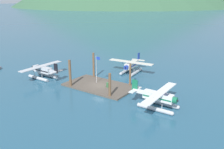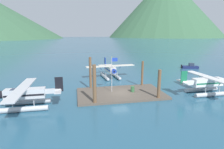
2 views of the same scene
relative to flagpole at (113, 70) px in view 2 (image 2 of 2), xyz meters
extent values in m
plane|color=#285670|center=(1.13, -0.68, -3.78)|extent=(1200.00, 1200.00, 0.00)
cube|color=brown|center=(1.13, -0.68, -3.63)|extent=(13.30, 7.65, 0.30)
cylinder|color=brown|center=(-3.25, -4.11, -1.08)|extent=(0.49, 0.49, 5.39)
cylinder|color=brown|center=(5.89, -3.99, -1.59)|extent=(0.46, 0.46, 4.37)
cylinder|color=brown|center=(-3.19, 2.95, -1.03)|extent=(0.43, 0.43, 5.48)
cylinder|color=brown|center=(5.92, 2.76, -1.48)|extent=(0.38, 0.38, 4.59)
cylinder|color=silver|center=(-0.13, 0.00, -0.76)|extent=(0.08, 0.08, 5.44)
cube|color=#1E3DB2|center=(0.32, 0.00, 1.61)|extent=(0.90, 0.03, 0.56)
sphere|color=gold|center=(-0.13, 0.00, 2.01)|extent=(0.10, 0.10, 0.10)
cylinder|color=#33663D|center=(3.07, -0.69, -3.04)|extent=(0.58, 0.58, 0.88)
torus|color=#33663D|center=(3.07, -0.69, -3.04)|extent=(0.62, 0.62, 0.04)
cone|color=#386042|center=(243.40, 465.11, 79.67)|extent=(311.26, 311.26, 166.89)
cylinder|color=#B7BABF|center=(2.85, 10.73, -3.46)|extent=(1.18, 5.64, 0.64)
sphere|color=#B7BABF|center=(3.12, 7.94, -3.46)|extent=(0.64, 0.64, 0.64)
cylinder|color=#B7BABF|center=(0.36, 10.48, -3.46)|extent=(1.18, 5.64, 0.64)
sphere|color=#B7BABF|center=(0.63, 7.70, -3.46)|extent=(0.64, 0.64, 0.64)
cylinder|color=#B7BABF|center=(2.96, 9.53, -2.79)|extent=(0.10, 0.10, 0.70)
cylinder|color=#B7BABF|center=(2.73, 11.92, -2.79)|extent=(0.10, 0.10, 0.70)
cylinder|color=#B7BABF|center=(0.48, 9.29, -2.79)|extent=(0.10, 0.10, 0.70)
cylinder|color=#B7BABF|center=(0.24, 11.68, -2.79)|extent=(0.10, 0.10, 0.70)
cube|color=silver|center=(1.60, 10.61, -1.84)|extent=(1.70, 4.90, 1.20)
cube|color=#1E389E|center=(1.60, 10.61, -1.94)|extent=(1.71, 4.80, 0.24)
cube|color=#283347|center=(1.71, 9.53, -1.51)|extent=(1.16, 1.20, 0.56)
cube|color=silver|center=(1.63, 10.31, -1.17)|extent=(10.49, 2.40, 0.14)
cylinder|color=#1E389E|center=(3.82, 10.52, -1.50)|extent=(0.63, 0.14, 0.84)
cylinder|color=#1E389E|center=(-0.56, 10.09, -1.50)|extent=(0.63, 0.14, 0.84)
cylinder|color=#1E389E|center=(1.87, 7.92, -1.84)|extent=(1.01, 0.69, 0.96)
cone|color=black|center=(1.91, 7.47, -1.84)|extent=(0.39, 0.38, 0.36)
cube|color=silver|center=(1.29, 13.84, -1.74)|extent=(0.65, 2.23, 0.56)
cube|color=#1E389E|center=(1.20, 14.74, -0.89)|extent=(0.22, 1.01, 1.90)
cube|color=silver|center=(1.21, 14.64, -1.64)|extent=(3.26, 1.11, 0.10)
cylinder|color=#B7BABF|center=(-11.91, -4.73, -3.46)|extent=(5.60, 0.66, 0.64)
cylinder|color=#B7BABF|center=(-11.90, -2.23, -3.46)|extent=(5.60, 0.66, 0.64)
sphere|color=#B7BABF|center=(-14.70, -2.23, -3.46)|extent=(0.64, 0.64, 0.64)
cylinder|color=#B7BABF|center=(-13.11, -4.73, -2.79)|extent=(0.10, 0.10, 0.70)
cylinder|color=#B7BABF|center=(-10.71, -4.74, -2.79)|extent=(0.10, 0.10, 0.70)
cylinder|color=#B7BABF|center=(-13.10, -2.23, -2.79)|extent=(0.10, 0.10, 0.70)
cylinder|color=#B7BABF|center=(-10.70, -2.24, -2.79)|extent=(0.10, 0.10, 0.70)
cube|color=silver|center=(-11.90, -3.48, -1.84)|extent=(4.80, 1.26, 1.20)
cube|color=black|center=(-11.90, -3.48, -1.94)|extent=(4.71, 1.28, 0.24)
cube|color=#283347|center=(-12.98, -3.48, -1.51)|extent=(1.10, 1.06, 0.56)
cube|color=silver|center=(-12.20, -3.48, -1.17)|extent=(1.43, 10.40, 0.14)
cylinder|color=black|center=(-12.21, -5.68, -1.50)|extent=(0.08, 0.62, 0.84)
cylinder|color=black|center=(-12.20, -1.28, -1.50)|extent=(0.08, 0.62, 0.84)
cylinder|color=black|center=(-14.60, -3.48, -1.84)|extent=(0.60, 0.96, 0.96)
cube|color=silver|center=(-8.65, -3.50, -1.74)|extent=(2.20, 0.45, 0.56)
cube|color=black|center=(-7.75, -3.50, -0.89)|extent=(1.00, 0.12, 1.90)
cube|color=silver|center=(-7.85, -3.50, -1.64)|extent=(0.81, 3.20, 0.10)
cylinder|color=#B7BABF|center=(14.39, -1.83, -3.46)|extent=(5.61, 0.70, 0.64)
sphere|color=#B7BABF|center=(17.19, -1.80, -3.46)|extent=(0.64, 0.64, 0.64)
cylinder|color=#B7BABF|center=(14.42, -4.33, -3.46)|extent=(5.61, 0.70, 0.64)
cylinder|color=#B7BABF|center=(15.59, -1.82, -2.79)|extent=(0.10, 0.10, 0.70)
cylinder|color=#B7BABF|center=(13.19, -1.84, -2.79)|extent=(0.10, 0.10, 0.70)
cylinder|color=#B7BABF|center=(15.62, -4.32, -2.79)|extent=(0.10, 0.10, 0.70)
cylinder|color=#B7BABF|center=(13.22, -4.34, -2.79)|extent=(0.10, 0.10, 0.70)
cube|color=white|center=(14.40, -3.08, -1.84)|extent=(4.81, 1.29, 1.20)
cube|color=#196B47|center=(14.40, -3.08, -1.94)|extent=(4.72, 1.31, 0.24)
cube|color=#283347|center=(15.48, -3.07, -1.51)|extent=(1.11, 1.07, 0.56)
cube|color=white|center=(14.70, -3.08, -1.17)|extent=(1.51, 10.41, 0.14)
cylinder|color=#196B47|center=(14.68, -0.88, -1.50)|extent=(0.09, 0.62, 0.84)
cylinder|color=#196B47|center=(14.73, -5.28, -1.50)|extent=(0.09, 0.62, 0.84)
cylinder|color=#196B47|center=(17.10, -3.05, -1.84)|extent=(0.61, 0.97, 0.96)
cube|color=white|center=(11.15, -3.12, -1.74)|extent=(2.20, 0.46, 0.56)
cube|color=#196B47|center=(10.25, -3.12, -0.89)|extent=(1.00, 0.13, 1.90)
cube|color=white|center=(10.35, -3.12, -1.64)|extent=(0.83, 3.21, 0.10)
cube|color=navy|center=(25.06, 16.91, -3.43)|extent=(4.45, 2.66, 0.70)
sphere|color=navy|center=(27.07, 16.30, -3.43)|extent=(0.70, 0.70, 0.70)
cube|color=#283347|center=(25.35, 16.82, -2.68)|extent=(1.47, 1.40, 0.80)
cube|color=black|center=(22.88, 17.58, -3.18)|extent=(0.41, 0.44, 0.80)
camera|label=1|loc=(28.27, -35.74, 12.77)|focal=39.03mm
camera|label=2|loc=(-5.49, -26.96, 5.43)|focal=29.21mm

